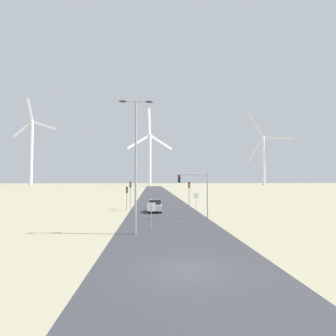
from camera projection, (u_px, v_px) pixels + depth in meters
ground_plane at (186, 269)px, 13.70m from camera, size 600.00×600.00×0.00m
road_surface at (159, 199)px, 61.56m from camera, size 10.00×240.00×0.01m
streetlamp at (136, 152)px, 22.69m from camera, size 3.00×0.32×11.61m
stop_sign_near at (151, 211)px, 24.73m from camera, size 0.81×0.07×2.50m
stop_sign_far at (196, 198)px, 41.22m from camera, size 0.81×0.07×2.55m
traffic_light_post_near_left at (127, 193)px, 39.44m from camera, size 0.28×0.34×3.58m
traffic_light_post_near_right at (189, 190)px, 39.24m from camera, size 0.28×0.34×4.30m
traffic_light_post_mid_left at (130, 189)px, 41.53m from camera, size 0.28×0.34×4.32m
traffic_light_mast_overhead at (196, 186)px, 31.01m from camera, size 4.04×0.35×5.56m
car_approaching at (155, 206)px, 37.61m from camera, size 1.89×4.14×1.83m
wind_turbine_far_left at (32, 146)px, 202.67m from camera, size 32.06×2.60×67.96m
wind_turbine_left at (150, 153)px, 202.48m from camera, size 35.21×14.60×60.29m
wind_turbine_center at (264, 154)px, 213.24m from camera, size 35.67×8.18×59.79m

